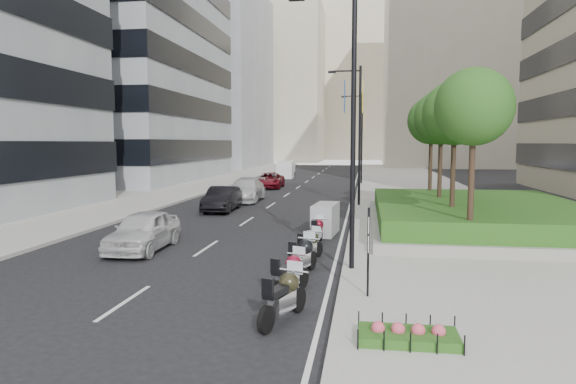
% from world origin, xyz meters
% --- Properties ---
extents(ground, '(160.00, 160.00, 0.00)m').
position_xyz_m(ground, '(0.00, 0.00, 0.00)').
color(ground, black).
rests_on(ground, ground).
extents(sidewalk_right, '(10.00, 100.00, 0.15)m').
position_xyz_m(sidewalk_right, '(9.00, 30.00, 0.07)').
color(sidewalk_right, '#9E9B93').
rests_on(sidewalk_right, ground).
extents(sidewalk_left, '(8.00, 100.00, 0.15)m').
position_xyz_m(sidewalk_left, '(-12.00, 30.00, 0.07)').
color(sidewalk_left, '#9E9B93').
rests_on(sidewalk_left, ground).
extents(lane_edge, '(0.12, 100.00, 0.01)m').
position_xyz_m(lane_edge, '(3.70, 30.00, 0.01)').
color(lane_edge, silver).
rests_on(lane_edge, ground).
extents(lane_centre, '(0.12, 100.00, 0.01)m').
position_xyz_m(lane_centre, '(-1.50, 30.00, 0.01)').
color(lane_centre, silver).
rests_on(lane_centre, ground).
extents(building_grey_far, '(22.00, 26.00, 30.00)m').
position_xyz_m(building_grey_far, '(-24.00, 70.00, 15.00)').
color(building_grey_far, gray).
rests_on(building_grey_far, ground).
extents(building_cream_right, '(28.00, 24.00, 36.00)m').
position_xyz_m(building_cream_right, '(22.00, 80.00, 18.00)').
color(building_cream_right, '#B7AD93').
rests_on(building_cream_right, ground).
extents(building_cream_left, '(26.00, 24.00, 34.00)m').
position_xyz_m(building_cream_left, '(-18.00, 100.00, 17.00)').
color(building_cream_left, '#B7AD93').
rests_on(building_cream_left, ground).
extents(building_cream_centre, '(30.00, 24.00, 38.00)m').
position_xyz_m(building_cream_centre, '(2.00, 120.00, 19.00)').
color(building_cream_centre, '#B7AD93').
rests_on(building_cream_centre, ground).
extents(planter, '(10.00, 14.00, 0.40)m').
position_xyz_m(planter, '(10.00, 10.00, 0.35)').
color(planter, gray).
rests_on(planter, sidewalk_right).
extents(hedge, '(9.40, 13.40, 0.80)m').
position_xyz_m(hedge, '(10.00, 10.00, 0.95)').
color(hedge, '#164012').
rests_on(hedge, planter).
extents(flower_bed, '(2.00, 1.00, 0.20)m').
position_xyz_m(flower_bed, '(5.60, -5.00, 0.25)').
color(flower_bed, '#164012').
rests_on(flower_bed, sidewalk_right).
extents(tree_0, '(2.80, 2.80, 6.30)m').
position_xyz_m(tree_0, '(8.50, 4.00, 5.42)').
color(tree_0, '#332319').
rests_on(tree_0, planter).
extents(tree_1, '(2.80, 2.80, 6.30)m').
position_xyz_m(tree_1, '(8.50, 8.00, 5.42)').
color(tree_1, '#332319').
rests_on(tree_1, planter).
extents(tree_2, '(2.80, 2.80, 6.30)m').
position_xyz_m(tree_2, '(8.50, 12.00, 5.42)').
color(tree_2, '#332319').
rests_on(tree_2, planter).
extents(tree_3, '(2.80, 2.80, 6.30)m').
position_xyz_m(tree_3, '(8.50, 16.00, 5.42)').
color(tree_3, '#332319').
rests_on(tree_3, planter).
extents(lamp_post_0, '(2.34, 0.45, 9.00)m').
position_xyz_m(lamp_post_0, '(4.14, 1.00, 5.07)').
color(lamp_post_0, black).
rests_on(lamp_post_0, ground).
extents(lamp_post_1, '(2.34, 0.45, 9.00)m').
position_xyz_m(lamp_post_1, '(4.14, 18.00, 5.07)').
color(lamp_post_1, black).
rests_on(lamp_post_1, ground).
extents(lamp_post_2, '(2.34, 0.45, 9.00)m').
position_xyz_m(lamp_post_2, '(4.14, 36.00, 5.07)').
color(lamp_post_2, black).
rests_on(lamp_post_2, ground).
extents(parking_sign, '(0.06, 0.32, 2.50)m').
position_xyz_m(parking_sign, '(4.80, -2.00, 1.46)').
color(parking_sign, black).
rests_on(parking_sign, ground).
extents(motorcycle_0, '(0.95, 2.18, 1.12)m').
position_xyz_m(motorcycle_0, '(2.87, -3.81, 0.60)').
color(motorcycle_0, black).
rests_on(motorcycle_0, ground).
extents(motorcycle_1, '(0.99, 2.02, 1.06)m').
position_xyz_m(motorcycle_1, '(2.67, -1.68, 0.57)').
color(motorcycle_1, black).
rests_on(motorcycle_1, ground).
extents(motorcycle_2, '(0.88, 2.18, 1.11)m').
position_xyz_m(motorcycle_2, '(2.78, 0.44, 0.59)').
color(motorcycle_2, black).
rests_on(motorcycle_2, ground).
extents(motorcycle_3, '(0.89, 1.90, 0.99)m').
position_xyz_m(motorcycle_3, '(2.79, 2.50, 0.53)').
color(motorcycle_3, black).
rests_on(motorcycle_3, ground).
extents(motorcycle_4, '(0.67, 1.99, 0.99)m').
position_xyz_m(motorcycle_4, '(2.77, 5.53, 0.53)').
color(motorcycle_4, black).
rests_on(motorcycle_4, ground).
extents(motorcycle_5, '(1.16, 2.46, 1.41)m').
position_xyz_m(motorcycle_5, '(2.94, 7.65, 0.71)').
color(motorcycle_5, black).
rests_on(motorcycle_5, ground).
extents(motorcycle_6, '(0.76, 2.00, 1.01)m').
position_xyz_m(motorcycle_6, '(2.72, 9.86, 0.54)').
color(motorcycle_6, black).
rests_on(motorcycle_6, ground).
extents(car_a, '(1.96, 4.57, 1.54)m').
position_xyz_m(car_a, '(-3.79, 3.27, 0.77)').
color(car_a, silver).
rests_on(car_a, ground).
extents(car_b, '(1.73, 4.58, 1.49)m').
position_xyz_m(car_b, '(-3.91, 14.75, 0.75)').
color(car_b, black).
rests_on(car_b, ground).
extents(car_c, '(2.37, 5.55, 1.59)m').
position_xyz_m(car_c, '(-3.70, 20.12, 0.80)').
color(car_c, '#BABABC').
rests_on(car_c, ground).
extents(car_d, '(2.47, 5.09, 1.40)m').
position_xyz_m(car_d, '(-4.00, 30.81, 0.70)').
color(car_d, maroon).
rests_on(car_d, ground).
extents(delivery_van, '(2.00, 4.74, 1.95)m').
position_xyz_m(delivery_van, '(-4.63, 44.65, 0.91)').
color(delivery_van, white).
rests_on(delivery_van, ground).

